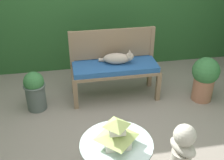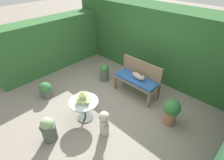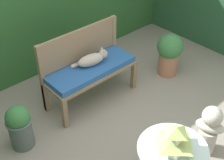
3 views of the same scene
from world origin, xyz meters
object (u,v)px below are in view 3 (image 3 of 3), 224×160
Objects in this scene: pagoda_birdhouse at (175,140)px; potted_plant_hedge_corner at (169,52)px; cat at (92,59)px; potted_plant_path_edge at (20,126)px; patio_table at (172,156)px; garden_bust at (209,129)px; garden_bench at (91,72)px.

pagoda_birdhouse reaches higher than potted_plant_hedge_corner.
cat is 1.20m from potted_plant_path_edge.
pagoda_birdhouse is 0.47× the size of potted_plant_hedge_corner.
patio_table is 1.09× the size of garden_bust.
cat is at bearing 78.23° from patio_table.
garden_bust is 0.95× the size of potted_plant_hedge_corner.
garden_bust is 1.11× the size of potted_plant_path_edge.
cat reaches higher than garden_bench.
garden_bench is at bearing 79.58° from pagoda_birdhouse.
pagoda_birdhouse reaches higher than patio_table.
pagoda_birdhouse is 0.55× the size of potted_plant_path_edge.
garden_bench is 1.60m from garden_bust.
potted_plant_path_edge is (-0.83, 1.45, -0.35)m from pagoda_birdhouse.
garden_bust reaches higher than potted_plant_path_edge.
garden_bench is at bearing 166.21° from potted_plant_hedge_corner.
cat is 0.77× the size of garden_bust.
garden_bench is at bearing 172.95° from garden_bust.
garden_bench is 4.03× the size of pagoda_birdhouse.
potted_plant_hedge_corner reaches higher than garden_bust.
potted_plant_path_edge is (-1.16, -0.13, -0.31)m from cat.
potted_plant_hedge_corner is at bearing -4.60° from potted_plant_path_edge.
cat is at bearing 171.30° from garden_bust.
cat is at bearing 164.78° from potted_plant_hedge_corner.
garden_bench is 1.83× the size of patio_table.
garden_bust is at bearing -68.34° from cat.
patio_table is at bearing -60.25° from potted_plant_path_edge.
pagoda_birdhouse reaches higher than garden_bench.
potted_plant_hedge_corner is (1.22, -0.30, -0.08)m from garden_bench.
patio_table is 0.66m from garden_bust.
cat is 1.56× the size of pagoda_birdhouse.
patio_table is (-0.29, -1.56, -0.03)m from garden_bench.
patio_table is 0.23m from pagoda_birdhouse.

